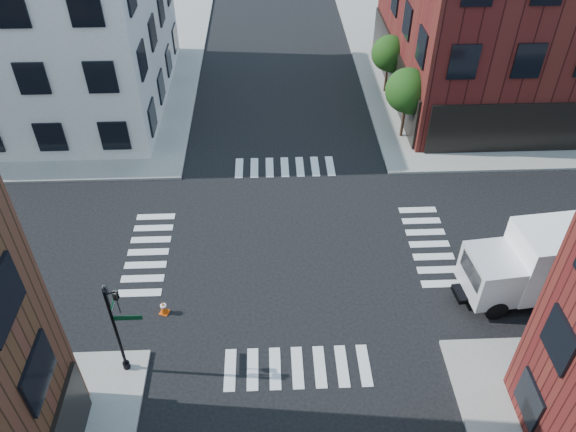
% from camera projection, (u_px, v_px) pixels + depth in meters
% --- Properties ---
extents(ground, '(120.00, 120.00, 0.00)m').
position_uv_depth(ground, '(290.00, 248.00, 27.88)').
color(ground, black).
rests_on(ground, ground).
extents(sidewalk_ne, '(30.00, 30.00, 0.15)m').
position_uv_depth(sidewalk_ne, '(542.00, 59.00, 44.55)').
color(sidewalk_ne, gray).
rests_on(sidewalk_ne, ground).
extents(sidewalk_nw, '(30.00, 30.00, 0.15)m').
position_uv_depth(sidewalk_nw, '(6.00, 68.00, 43.24)').
color(sidewalk_nw, gray).
rests_on(sidewalk_nw, ground).
extents(tree_near, '(2.69, 2.69, 4.49)m').
position_uv_depth(tree_near, '(408.00, 93.00, 33.71)').
color(tree_near, black).
rests_on(tree_near, ground).
extents(tree_far, '(2.43, 2.43, 4.07)m').
position_uv_depth(tree_far, '(390.00, 55.00, 38.49)').
color(tree_far, black).
rests_on(tree_far, ground).
extents(signal_pole, '(1.29, 1.24, 4.60)m').
position_uv_depth(signal_pole, '(116.00, 321.00, 20.72)').
color(signal_pole, black).
rests_on(signal_pole, ground).
extents(box_truck, '(8.32, 3.27, 3.69)m').
position_uv_depth(box_truck, '(561.00, 261.00, 24.45)').
color(box_truck, white).
rests_on(box_truck, ground).
extents(traffic_cone, '(0.49, 0.49, 0.70)m').
position_uv_depth(traffic_cone, '(164.00, 308.00, 24.49)').
color(traffic_cone, '#EA4D0A').
rests_on(traffic_cone, ground).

